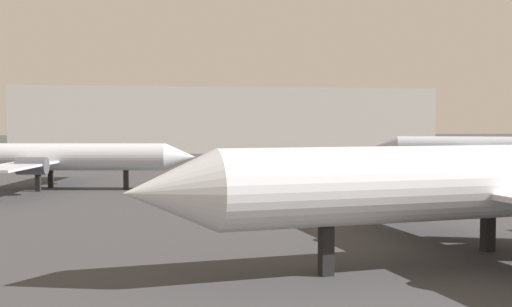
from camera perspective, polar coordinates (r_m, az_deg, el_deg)
The scene contains 4 objects.
airplane_at_gate at distance 29.64m, azimuth 21.58°, elevation -2.39°, with size 32.34×25.10×10.36m.
airplane_distant at distance 60.21m, azimuth -18.19°, elevation -0.30°, with size 25.81×25.12×9.45m.
airplane_far_left at distance 89.25m, azimuth 18.83°, elevation 0.56°, with size 24.50×23.27×7.91m.
terminal_building at distance 137.08m, azimuth -2.82°, elevation 3.05°, with size 85.14×27.26×13.18m, color #B7B7B2.
Camera 1 is at (-3.82, -7.74, 6.18)m, focal length 43.81 mm.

